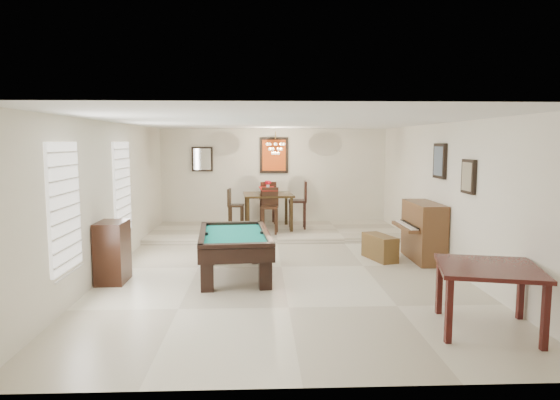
{
  "coord_description": "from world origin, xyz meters",
  "views": [
    {
      "loc": [
        -0.39,
        -8.84,
        2.25
      ],
      "look_at": [
        0.0,
        0.6,
        1.15
      ],
      "focal_mm": 32.0,
      "sensor_mm": 36.0,
      "label": 1
    }
  ],
  "objects": [
    {
      "name": "ground_plane",
      "position": [
        0.0,
        0.0,
        -0.01
      ],
      "size": [
        6.0,
        9.0,
        0.02
      ],
      "primitive_type": "cube",
      "color": "beige"
    },
    {
      "name": "wall_back",
      "position": [
        0.0,
        4.5,
        1.3
      ],
      "size": [
        6.0,
        0.04,
        2.6
      ],
      "primitive_type": "cube",
      "color": "silver",
      "rests_on": "ground_plane"
    },
    {
      "name": "wall_front",
      "position": [
        0.0,
        -4.5,
        1.3
      ],
      "size": [
        6.0,
        0.04,
        2.6
      ],
      "primitive_type": "cube",
      "color": "silver",
      "rests_on": "ground_plane"
    },
    {
      "name": "wall_left",
      "position": [
        -3.0,
        0.0,
        1.3
      ],
      "size": [
        0.04,
        9.0,
        2.6
      ],
      "primitive_type": "cube",
      "color": "silver",
      "rests_on": "ground_plane"
    },
    {
      "name": "wall_right",
      "position": [
        3.0,
        0.0,
        1.3
      ],
      "size": [
        0.04,
        9.0,
        2.6
      ],
      "primitive_type": "cube",
      "color": "silver",
      "rests_on": "ground_plane"
    },
    {
      "name": "ceiling",
      "position": [
        0.0,
        0.0,
        2.6
      ],
      "size": [
        6.0,
        9.0,
        0.04
      ],
      "primitive_type": "cube",
      "color": "white",
      "rests_on": "wall_back"
    },
    {
      "name": "dining_step",
      "position": [
        0.0,
        3.25,
        0.06
      ],
      "size": [
        6.0,
        2.5,
        0.12
      ],
      "primitive_type": "cube",
      "color": "beige",
      "rests_on": "ground_plane"
    },
    {
      "name": "window_left_front",
      "position": [
        -2.97,
        -2.2,
        1.4
      ],
      "size": [
        0.06,
        1.0,
        1.7
      ],
      "primitive_type": "cube",
      "color": "white",
      "rests_on": "wall_left"
    },
    {
      "name": "window_left_rear",
      "position": [
        -2.97,
        0.6,
        1.4
      ],
      "size": [
        0.06,
        1.0,
        1.7
      ],
      "primitive_type": "cube",
      "color": "white",
      "rests_on": "wall_left"
    },
    {
      "name": "pool_table",
      "position": [
        -0.82,
        -0.56,
        0.35
      ],
      "size": [
        1.32,
        2.21,
        0.71
      ],
      "primitive_type": null,
      "rotation": [
        0.0,
        0.0,
        0.08
      ],
      "color": "black",
      "rests_on": "ground_plane"
    },
    {
      "name": "square_table",
      "position": [
        2.32,
        -3.17,
        0.39
      ],
      "size": [
        1.39,
        1.39,
        0.79
      ],
      "primitive_type": null,
      "rotation": [
        0.0,
        0.0,
        -0.25
      ],
      "color": "#330F0C",
      "rests_on": "ground_plane"
    },
    {
      "name": "upright_piano",
      "position": [
        2.61,
        0.42,
        0.55
      ],
      "size": [
        0.75,
        1.33,
        1.11
      ],
      "primitive_type": null,
      "color": "brown",
      "rests_on": "ground_plane"
    },
    {
      "name": "piano_bench",
      "position": [
        1.92,
        0.48,
        0.24
      ],
      "size": [
        0.57,
        0.92,
        0.48
      ],
      "primitive_type": "cube",
      "rotation": [
        0.0,
        0.0,
        0.29
      ],
      "color": "brown",
      "rests_on": "ground_plane"
    },
    {
      "name": "apothecary_chest",
      "position": [
        -2.76,
        -0.87,
        0.49
      ],
      "size": [
        0.44,
        0.66,
        0.99
      ],
      "primitive_type": "cube",
      "color": "black",
      "rests_on": "ground_plane"
    },
    {
      "name": "dining_table",
      "position": [
        -0.18,
        3.38,
        0.61
      ],
      "size": [
        1.27,
        1.27,
        0.98
      ],
      "primitive_type": null,
      "rotation": [
        0.0,
        0.0,
        0.07
      ],
      "color": "black",
      "rests_on": "dining_step"
    },
    {
      "name": "flower_vase",
      "position": [
        -0.18,
        3.38,
        1.21
      ],
      "size": [
        0.15,
        0.15,
        0.21
      ],
      "primitive_type": null,
      "rotation": [
        0.0,
        0.0,
        -0.27
      ],
      "color": "maroon",
      "rests_on": "dining_table"
    },
    {
      "name": "dining_chair_south",
      "position": [
        -0.16,
        2.68,
        0.65
      ],
      "size": [
        0.44,
        0.44,
        1.07
      ],
      "primitive_type": null,
      "rotation": [
        0.0,
        0.0,
        -0.12
      ],
      "color": "black",
      "rests_on": "dining_step"
    },
    {
      "name": "dining_chair_north",
      "position": [
        -0.18,
        4.15,
        0.68
      ],
      "size": [
        0.45,
        0.45,
        1.11
      ],
      "primitive_type": null,
      "rotation": [
        0.0,
        0.0,
        3.23
      ],
      "color": "black",
      "rests_on": "dining_step"
    },
    {
      "name": "dining_chair_west",
      "position": [
        -0.97,
        3.36,
        0.62
      ],
      "size": [
        0.4,
        0.4,
        0.99
      ],
      "primitive_type": null,
      "rotation": [
        0.0,
        0.0,
        1.48
      ],
      "color": "black",
      "rests_on": "dining_step"
    },
    {
      "name": "dining_chair_east",
      "position": [
        0.54,
        3.33,
        0.71
      ],
      "size": [
        0.45,
        0.45,
        1.18
      ],
      "primitive_type": null,
      "rotation": [
        0.0,
        0.0,
        -1.6
      ],
      "color": "black",
      "rests_on": "dining_step"
    },
    {
      "name": "chandelier",
      "position": [
        0.0,
        3.2,
        2.2
      ],
      "size": [
        0.44,
        0.44,
        0.6
      ],
      "primitive_type": null,
      "color": "#FFE5B2",
      "rests_on": "ceiling"
    },
    {
      "name": "back_painting",
      "position": [
        0.0,
        4.46,
        1.9
      ],
      "size": [
        0.75,
        0.06,
        0.95
      ],
      "primitive_type": "cube",
      "color": "#D84C14",
      "rests_on": "wall_back"
    },
    {
      "name": "back_mirror",
      "position": [
        -1.9,
        4.46,
        1.8
      ],
      "size": [
        0.55,
        0.06,
        0.65
      ],
      "primitive_type": "cube",
      "color": "white",
      "rests_on": "wall_back"
    },
    {
      "name": "right_picture_upper",
      "position": [
        2.96,
        0.3,
        1.9
      ],
      "size": [
        0.06,
        0.55,
        0.65
      ],
      "primitive_type": "cube",
      "color": "slate",
      "rests_on": "wall_right"
    },
    {
      "name": "right_picture_lower",
      "position": [
        2.96,
        -1.0,
        1.7
      ],
      "size": [
        0.06,
        0.45,
        0.55
      ],
      "primitive_type": "cube",
      "color": "gray",
      "rests_on": "wall_right"
    }
  ]
}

